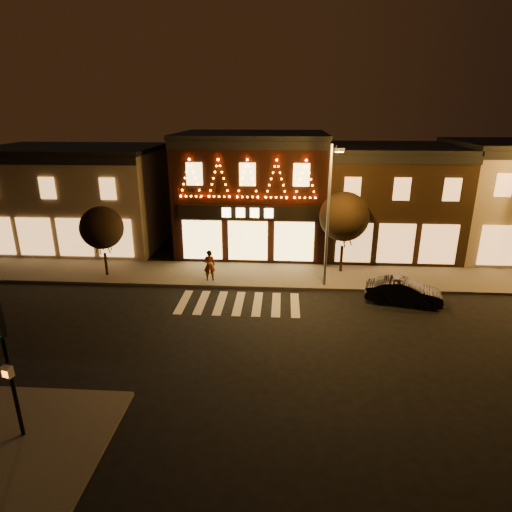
# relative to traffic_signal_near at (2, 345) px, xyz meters

# --- Properties ---
(ground) EXTENTS (120.00, 120.00, 0.00)m
(ground) POSITION_rel_traffic_signal_near_xyz_m (5.73, 6.49, -3.43)
(ground) COLOR black
(ground) RESTS_ON ground
(sidewalk_far) EXTENTS (44.00, 4.00, 0.15)m
(sidewalk_far) POSITION_rel_traffic_signal_near_xyz_m (7.73, 14.49, -3.36)
(sidewalk_far) COLOR #47423D
(sidewalk_far) RESTS_ON ground
(building_left) EXTENTS (12.20, 8.28, 7.30)m
(building_left) POSITION_rel_traffic_signal_near_xyz_m (-7.27, 20.48, 0.23)
(building_left) COLOR #7D6C59
(building_left) RESTS_ON ground
(building_pulp) EXTENTS (10.20, 8.34, 8.30)m
(building_pulp) POSITION_rel_traffic_signal_near_xyz_m (5.73, 20.46, 0.73)
(building_pulp) COLOR black
(building_pulp) RESTS_ON ground
(building_right_a) EXTENTS (9.20, 8.28, 7.50)m
(building_right_a) POSITION_rel_traffic_signal_near_xyz_m (15.23, 20.48, 0.33)
(building_right_a) COLOR #322011
(building_right_a) RESTS_ON ground
(traffic_signal_near) EXTENTS (0.39, 0.49, 4.66)m
(traffic_signal_near) POSITION_rel_traffic_signal_near_xyz_m (0.00, 0.00, 0.00)
(traffic_signal_near) COLOR black
(traffic_signal_near) RESTS_ON sidewalk_near
(streetlamp_mid) EXTENTS (0.57, 1.83, 7.97)m
(streetlamp_mid) POSITION_rel_traffic_signal_near_xyz_m (10.51, 12.85, 1.39)
(streetlamp_mid) COLOR #59595E
(streetlamp_mid) RESTS_ON sidewalk_far
(tree_left) EXTENTS (2.56, 2.56, 4.28)m
(tree_left) POSITION_rel_traffic_signal_near_xyz_m (-2.78, 13.78, -0.29)
(tree_left) COLOR black
(tree_left) RESTS_ON sidewalk_far
(tree_right) EXTENTS (3.01, 3.01, 5.03)m
(tree_right) POSITION_rel_traffic_signal_near_xyz_m (11.69, 15.35, 0.24)
(tree_right) COLOR black
(tree_right) RESTS_ON sidewalk_far
(dark_sedan) EXTENTS (4.15, 2.19, 1.30)m
(dark_sedan) POSITION_rel_traffic_signal_near_xyz_m (14.48, 11.16, -2.78)
(dark_sedan) COLOR black
(dark_sedan) RESTS_ON ground
(pedestrian) EXTENTS (0.76, 0.57, 1.88)m
(pedestrian) POSITION_rel_traffic_signal_near_xyz_m (3.70, 13.31, -2.35)
(pedestrian) COLOR gray
(pedestrian) RESTS_ON sidewalk_far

